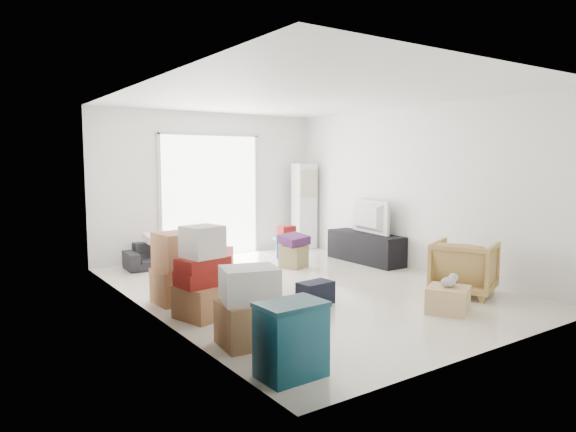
{
  "coord_description": "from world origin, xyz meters",
  "views": [
    {
      "loc": [
        -4.26,
        -5.81,
        1.8
      ],
      "look_at": [
        -0.14,
        0.2,
        1.02
      ],
      "focal_mm": 32.0,
      "sensor_mm": 36.0,
      "label": 1
    }
  ],
  "objects_px": {
    "ottoman": "(294,257)",
    "kids_table": "(287,236)",
    "ac_tower": "(304,206)",
    "television": "(366,229)",
    "tv_console": "(365,248)",
    "wood_crate": "(448,300)",
    "sofa": "(169,250)",
    "storage_bins": "(291,339)",
    "armchair": "(464,265)"
  },
  "relations": [
    {
      "from": "ottoman",
      "to": "kids_table",
      "type": "relative_size",
      "value": 0.6
    },
    {
      "from": "ac_tower",
      "to": "television",
      "type": "height_order",
      "value": "ac_tower"
    },
    {
      "from": "tv_console",
      "to": "kids_table",
      "type": "height_order",
      "value": "kids_table"
    },
    {
      "from": "ottoman",
      "to": "wood_crate",
      "type": "distance_m",
      "value": 3.17
    },
    {
      "from": "tv_console",
      "to": "television",
      "type": "height_order",
      "value": "television"
    },
    {
      "from": "ac_tower",
      "to": "television",
      "type": "xyz_separation_m",
      "value": [
        0.05,
        -1.78,
        -0.28
      ]
    },
    {
      "from": "ottoman",
      "to": "ac_tower",
      "type": "bearing_deg",
      "value": 48.45
    },
    {
      "from": "kids_table",
      "to": "ac_tower",
      "type": "bearing_deg",
      "value": 38.48
    },
    {
      "from": "ottoman",
      "to": "sofa",
      "type": "bearing_deg",
      "value": 142.63
    },
    {
      "from": "tv_console",
      "to": "kids_table",
      "type": "bearing_deg",
      "value": 135.11
    },
    {
      "from": "storage_bins",
      "to": "kids_table",
      "type": "height_order",
      "value": "storage_bins"
    },
    {
      "from": "television",
      "to": "kids_table",
      "type": "xyz_separation_m",
      "value": [
        -1.02,
        1.01,
        -0.15
      ]
    },
    {
      "from": "armchair",
      "to": "tv_console",
      "type": "bearing_deg",
      "value": -33.97
    },
    {
      "from": "television",
      "to": "sofa",
      "type": "bearing_deg",
      "value": 69.08
    },
    {
      "from": "ac_tower",
      "to": "television",
      "type": "distance_m",
      "value": 1.8
    },
    {
      "from": "ac_tower",
      "to": "storage_bins",
      "type": "bearing_deg",
      "value": -127.24
    },
    {
      "from": "ottoman",
      "to": "armchair",
      "type": "bearing_deg",
      "value": -71.75
    },
    {
      "from": "television",
      "to": "sofa",
      "type": "xyz_separation_m",
      "value": [
        -3.03,
        1.63,
        -0.3
      ]
    },
    {
      "from": "tv_console",
      "to": "television",
      "type": "bearing_deg",
      "value": 0.0
    },
    {
      "from": "ac_tower",
      "to": "ottoman",
      "type": "height_order",
      "value": "ac_tower"
    },
    {
      "from": "ac_tower",
      "to": "wood_crate",
      "type": "bearing_deg",
      "value": -105.21
    },
    {
      "from": "armchair",
      "to": "ac_tower",
      "type": "bearing_deg",
      "value": -29.01
    },
    {
      "from": "tv_console",
      "to": "wood_crate",
      "type": "relative_size",
      "value": 3.41
    },
    {
      "from": "television",
      "to": "wood_crate",
      "type": "distance_m",
      "value": 3.15
    },
    {
      "from": "ac_tower",
      "to": "storage_bins",
      "type": "xyz_separation_m",
      "value": [
        -3.85,
        -5.06,
        -0.55
      ]
    },
    {
      "from": "sofa",
      "to": "tv_console",
      "type": "bearing_deg",
      "value": -24.92
    },
    {
      "from": "armchair",
      "to": "television",
      "type": "bearing_deg",
      "value": -33.97
    },
    {
      "from": "armchair",
      "to": "kids_table",
      "type": "xyz_separation_m",
      "value": [
        -0.59,
        3.41,
        0.04
      ]
    },
    {
      "from": "armchair",
      "to": "wood_crate",
      "type": "distance_m",
      "value": 1.01
    },
    {
      "from": "tv_console",
      "to": "sofa",
      "type": "relative_size",
      "value": 1.07
    },
    {
      "from": "ac_tower",
      "to": "storage_bins",
      "type": "height_order",
      "value": "ac_tower"
    },
    {
      "from": "kids_table",
      "to": "storage_bins",
      "type": "bearing_deg",
      "value": -123.87
    },
    {
      "from": "armchair",
      "to": "ottoman",
      "type": "height_order",
      "value": "armchair"
    },
    {
      "from": "ac_tower",
      "to": "storage_bins",
      "type": "relative_size",
      "value": 2.74
    },
    {
      "from": "ac_tower",
      "to": "ottoman",
      "type": "bearing_deg",
      "value": -131.55
    },
    {
      "from": "ac_tower",
      "to": "sofa",
      "type": "bearing_deg",
      "value": -177.12
    },
    {
      "from": "sofa",
      "to": "armchair",
      "type": "height_order",
      "value": "armchair"
    },
    {
      "from": "sofa",
      "to": "storage_bins",
      "type": "bearing_deg",
      "value": -96.66
    },
    {
      "from": "ottoman",
      "to": "television",
      "type": "bearing_deg",
      "value": -14.12
    },
    {
      "from": "wood_crate",
      "to": "tv_console",
      "type": "bearing_deg",
      "value": 65.27
    },
    {
      "from": "storage_bins",
      "to": "tv_console",
      "type": "bearing_deg",
      "value": 40.09
    },
    {
      "from": "armchair",
      "to": "storage_bins",
      "type": "xyz_separation_m",
      "value": [
        -3.47,
        -0.88,
        -0.08
      ]
    },
    {
      "from": "storage_bins",
      "to": "ottoman",
      "type": "height_order",
      "value": "storage_bins"
    },
    {
      "from": "sofa",
      "to": "storage_bins",
      "type": "height_order",
      "value": "storage_bins"
    },
    {
      "from": "kids_table",
      "to": "wood_crate",
      "type": "distance_m",
      "value": 3.86
    },
    {
      "from": "sofa",
      "to": "wood_crate",
      "type": "xyz_separation_m",
      "value": [
        1.73,
        -4.46,
        -0.13
      ]
    },
    {
      "from": "tv_console",
      "to": "storage_bins",
      "type": "bearing_deg",
      "value": -139.91
    },
    {
      "from": "armchair",
      "to": "storage_bins",
      "type": "distance_m",
      "value": 3.58
    },
    {
      "from": "storage_bins",
      "to": "ottoman",
      "type": "distance_m",
      "value": 4.44
    },
    {
      "from": "ac_tower",
      "to": "kids_table",
      "type": "bearing_deg",
      "value": -141.52
    }
  ]
}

